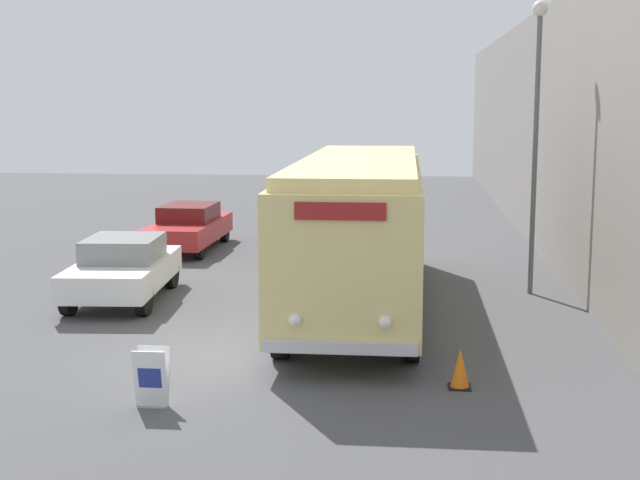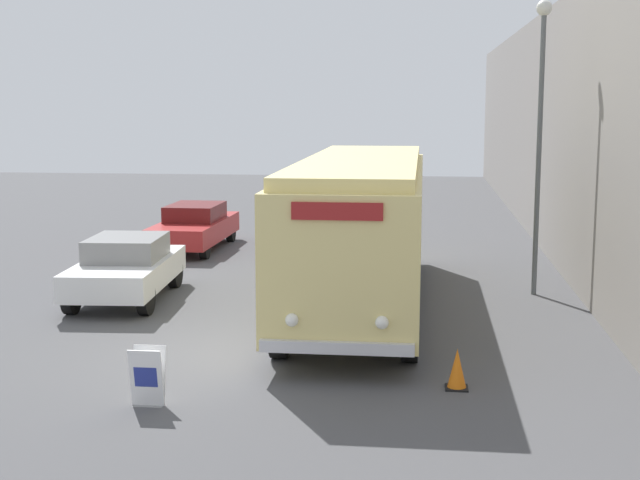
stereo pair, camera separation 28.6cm
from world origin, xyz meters
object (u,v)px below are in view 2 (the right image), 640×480
Objects in this scene: vintage_bus at (362,223)px; parked_car_mid at (195,226)px; parked_car_near at (126,267)px; streetlamp at (541,108)px; traffic_cone at (457,369)px; sign_board at (148,378)px.

vintage_bus is 9.20m from parked_car_mid.
parked_car_mid is (-0.25, 7.16, -0.04)m from parked_car_near.
parked_car_mid is at bearing 150.33° from streetlamp.
streetlamp reaches higher than traffic_cone.
sign_board is 0.13× the size of streetlamp.
streetlamp is 1.43× the size of parked_car_mid.
streetlamp is at bearing 6.36° from parked_car_near.
vintage_bus reaches higher than sign_board.
parked_car_mid is (-5.66, 7.15, -1.16)m from vintage_bus.
parked_car_mid is 7.24× the size of traffic_cone.
streetlamp is 8.63m from traffic_cone.
vintage_bus is at bearing -50.79° from parked_car_mid.
traffic_cone is at bearing -58.58° from parked_car_mid.
parked_car_mid is at bearing 120.58° from traffic_cone.
streetlamp is at bearing -28.83° from parked_car_mid.
sign_board is 14.48m from parked_car_mid.
streetlamp is (3.99, 1.65, 2.50)m from vintage_bus.
vintage_bus is 2.42× the size of parked_car_mid.
parked_car_mid is (-2.95, 14.17, 0.28)m from sign_board.
vintage_bus is 7.66m from sign_board.
sign_board is 1.37× the size of traffic_cone.
vintage_bus is at bearing -3.57° from parked_car_near.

